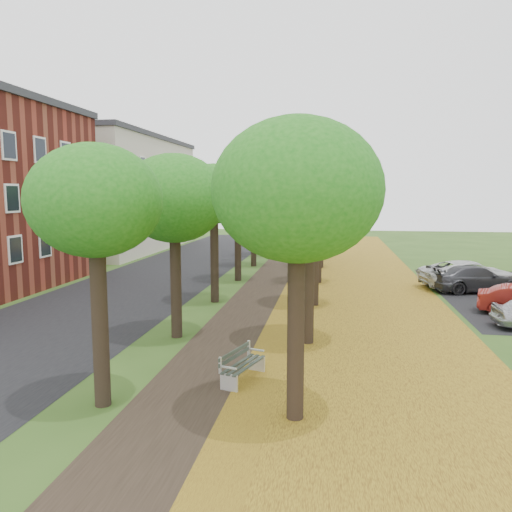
% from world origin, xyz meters
% --- Properties ---
extents(ground, '(120.00, 120.00, 0.00)m').
position_xyz_m(ground, '(0.00, 0.00, 0.00)').
color(ground, '#2D4C19').
rests_on(ground, ground).
extents(street_asphalt, '(8.00, 70.00, 0.01)m').
position_xyz_m(street_asphalt, '(-7.50, 15.00, 0.00)').
color(street_asphalt, black).
rests_on(street_asphalt, ground).
extents(footpath, '(3.20, 70.00, 0.01)m').
position_xyz_m(footpath, '(0.00, 15.00, 0.00)').
color(footpath, black).
rests_on(footpath, ground).
extents(leaf_verge, '(7.50, 70.00, 0.01)m').
position_xyz_m(leaf_verge, '(5.00, 15.00, 0.01)').
color(leaf_verge, '#AF8D20').
rests_on(leaf_verge, ground).
extents(tree_row_west, '(3.55, 33.55, 6.48)m').
position_xyz_m(tree_row_west, '(-2.20, 15.00, 4.92)').
color(tree_row_west, black).
rests_on(tree_row_west, ground).
extents(tree_row_east, '(3.55, 33.55, 6.48)m').
position_xyz_m(tree_row_east, '(2.60, 15.00, 4.92)').
color(tree_row_east, black).
rests_on(tree_row_east, ground).
extents(building_cream, '(10.30, 20.30, 10.40)m').
position_xyz_m(building_cream, '(-17.00, 33.00, 5.21)').
color(building_cream, beige).
rests_on(building_cream, ground).
extents(bench, '(1.06, 1.92, 0.87)m').
position_xyz_m(bench, '(0.93, 2.17, 0.45)').
color(bench, '#29342C').
rests_on(bench, ground).
extents(car_grey, '(5.21, 3.17, 1.41)m').
position_xyz_m(car_grey, '(11.00, 16.57, 0.71)').
color(car_grey, '#36373C').
rests_on(car_grey, ground).
extents(car_white, '(5.95, 3.64, 1.54)m').
position_xyz_m(car_white, '(11.00, 17.42, 0.77)').
color(car_white, silver).
rests_on(car_white, ground).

